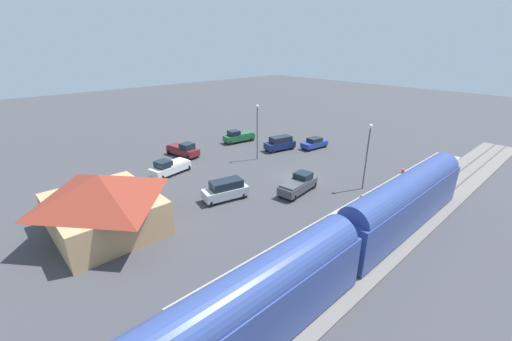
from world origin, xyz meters
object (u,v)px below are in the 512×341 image
object	(u,v)px
suv_silver	(226,190)
pickup_maroon	(183,150)
pickup_white	(170,167)
light_pole_near_platform	(368,149)
pickup_charcoal	(298,184)
pedestrian_on_platform	(402,174)
pickup_green	(239,136)
light_pole_lot_center	(257,126)
sedan_blue	(314,143)
station_building	(103,202)
pedestrian_waiting_far	(360,201)
suv_navy	(280,143)
passenger_train	(239,315)

from	to	relation	value
suv_silver	pickup_maroon	bearing A→B (deg)	-14.61
pickup_white	light_pole_near_platform	size ratio (longest dim) A/B	0.73
pickup_charcoal	pedestrian_on_platform	bearing A→B (deg)	-122.16
pickup_maroon	light_pole_near_platform	size ratio (longest dim) A/B	0.73
pedestrian_on_platform	pickup_green	size ratio (longest dim) A/B	0.30
pickup_charcoal	light_pole_lot_center	xyz separation A→B (m)	(11.42, -4.20, 3.99)
pickup_charcoal	sedan_blue	world-z (taller)	pickup_charcoal
station_building	pickup_green	xyz separation A→B (m)	(13.33, -26.66, -1.79)
pedestrian_on_platform	suv_silver	size ratio (longest dim) A/B	0.33
light_pole_near_platform	station_building	bearing A→B (deg)	65.99
pedestrian_on_platform	pedestrian_waiting_far	xyz separation A→B (m)	(-0.34, 10.09, 0.00)
sedan_blue	light_pole_near_platform	size ratio (longest dim) A/B	0.61
suv_navy	light_pole_near_platform	distance (m)	17.39
station_building	pickup_white	distance (m)	13.51
pickup_charcoal	light_pole_lot_center	bearing A→B (deg)	-20.22
pedestrian_on_platform	pickup_white	bearing A→B (deg)	41.43
pickup_green	pickup_white	world-z (taller)	same
station_building	light_pole_lot_center	distance (m)	23.61
light_pole_lot_center	sedan_blue	bearing A→B (deg)	-102.95
pickup_charcoal	suv_silver	world-z (taller)	suv_silver
pickup_white	light_pole_near_platform	distance (m)	24.35
suv_silver	pickup_green	xyz separation A→B (m)	(15.84, -14.95, -0.12)
passenger_train	sedan_blue	distance (m)	38.54
station_building	pedestrian_waiting_far	size ratio (longest dim) A/B	6.15
suv_silver	pickup_maroon	size ratio (longest dim) A/B	0.92
suv_silver	pickup_charcoal	bearing A→B (deg)	-120.61
pickup_charcoal	pickup_maroon	distance (m)	20.21
pickup_green	sedan_blue	xyz separation A→B (m)	(-11.03, -6.78, -0.15)
passenger_train	pickup_maroon	world-z (taller)	passenger_train
pedestrian_waiting_far	pickup_white	bearing A→B (deg)	22.34
station_building	suv_navy	distance (m)	29.21
suv_navy	light_pole_near_platform	xyz separation A→B (m)	(-16.62, 3.51, 3.71)
passenger_train	pickup_charcoal	xyz separation A→B (m)	(11.28, -18.10, -1.83)
pickup_white	light_pole_near_platform	bearing A→B (deg)	-143.11
pickup_green	light_pole_lot_center	xyz separation A→B (m)	(-8.64, 3.62, 3.99)
pedestrian_waiting_far	suv_navy	distance (m)	21.34
station_building	pedestrian_on_platform	distance (m)	32.84
station_building	pickup_white	size ratio (longest dim) A/B	1.85
pickup_green	pickup_maroon	distance (m)	10.84
pickup_charcoal	sedan_blue	bearing A→B (deg)	-58.28
station_building	pickup_white	bearing A→B (deg)	-53.11
pedestrian_waiting_far	sedan_blue	distance (m)	21.27
pedestrian_waiting_far	pickup_green	xyz separation A→B (m)	(27.31, -6.91, -0.25)
pedestrian_waiting_far	suv_silver	world-z (taller)	suv_silver
pedestrian_waiting_far	pickup_white	size ratio (longest dim) A/B	0.30
pedestrian_waiting_far	suv_navy	world-z (taller)	suv_navy
station_building	light_pole_lot_center	bearing A→B (deg)	-78.48
station_building	light_pole_near_platform	size ratio (longest dim) A/B	1.36
pickup_green	station_building	bearing A→B (deg)	116.57
suv_silver	pickup_green	size ratio (longest dim) A/B	0.93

